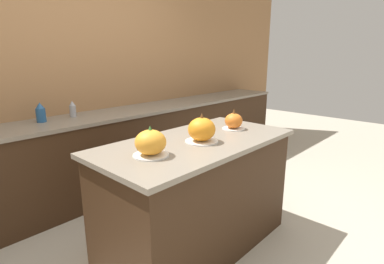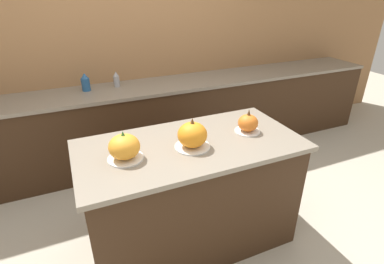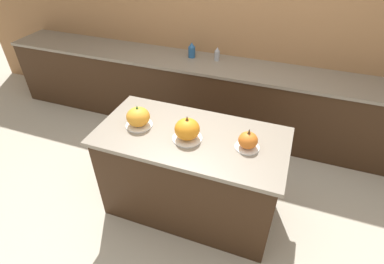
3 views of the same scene
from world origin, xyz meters
The scene contains 9 objects.
ground_plane centered at (0.00, 0.00, 0.00)m, with size 12.00×12.00×0.00m, color #BCB29E.
wall_back centered at (0.00, 1.71, 1.25)m, with size 8.00×0.06×2.50m.
kitchen_island centered at (0.00, 0.00, 0.44)m, with size 1.55×0.77×0.88m.
back_counter centered at (0.00, 1.38, 0.44)m, with size 6.00×0.60×0.88m.
pumpkin_cake_left centered at (-0.45, -0.02, 0.96)m, with size 0.22×0.22×0.19m.
pumpkin_cake_center centered at (-0.01, -0.05, 0.97)m, with size 0.24×0.24×0.21m.
pumpkin_cake_right centered at (0.46, 0.00, 0.95)m, with size 0.19×0.19×0.18m.
bottle_tall centered at (-0.53, 1.47, 0.97)m, with size 0.09×0.09×0.18m.
bottle_short centered at (-0.22, 1.49, 0.96)m, with size 0.06×0.06×0.16m.
Camera 2 is at (-0.71, -1.66, 1.86)m, focal length 28.00 mm.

